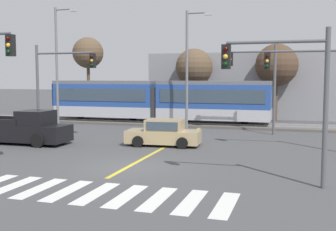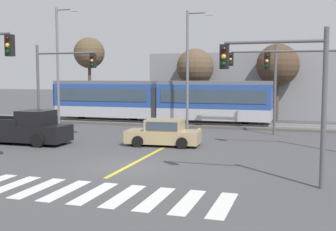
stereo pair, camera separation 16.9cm
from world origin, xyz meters
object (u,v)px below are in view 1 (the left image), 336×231
object	(u,v)px
traffic_light_far_right	(259,76)
bare_tree_west	(194,68)
sedan_crossing	(164,133)
traffic_light_near_right	(287,83)
pickup_truck	(26,130)
street_lamp_west	(58,59)
traffic_light_mid_right	(316,79)
light_rail_tram	(158,99)
street_lamp_centre	(189,63)
traffic_light_mid_left	(57,77)
bare_tree_far_west	(88,53)
bare_tree_east	(277,65)

from	to	relation	value
traffic_light_far_right	bare_tree_west	bearing A→B (deg)	125.46
sedan_crossing	traffic_light_near_right	xyz separation A→B (m)	(6.87, -7.26, 3.02)
pickup_truck	street_lamp_west	world-z (taller)	street_lamp_west
sedan_crossing	traffic_light_mid_right	distance (m)	8.76
light_rail_tram	street_lamp_centre	distance (m)	5.29
traffic_light_near_right	street_lamp_centre	bearing A→B (deg)	115.90
traffic_light_mid_right	street_lamp_centre	xyz separation A→B (m)	(-8.61, 7.32, 1.15)
traffic_light_mid_left	bare_tree_far_west	bearing A→B (deg)	110.11
light_rail_tram	traffic_light_mid_right	world-z (taller)	traffic_light_mid_right
street_lamp_west	bare_tree_west	bearing A→B (deg)	39.17
traffic_light_near_right	street_lamp_centre	size ratio (longest dim) A/B	0.64
traffic_light_mid_right	traffic_light_mid_left	distance (m)	15.68
traffic_light_mid_right	traffic_light_mid_left	bearing A→B (deg)	177.65
sedan_crossing	bare_tree_west	world-z (taller)	bare_tree_west
sedan_crossing	street_lamp_west	xyz separation A→B (m)	(-11.61, 8.08, 4.66)
traffic_light_mid_left	bare_tree_far_west	xyz separation A→B (m)	(-5.37, 14.68, 2.35)
street_lamp_west	street_lamp_centre	world-z (taller)	street_lamp_west
bare_tree_far_west	traffic_light_mid_right	bearing A→B (deg)	-36.06
bare_tree_east	sedan_crossing	bearing A→B (deg)	-109.44
bare_tree_west	bare_tree_east	size ratio (longest dim) A/B	0.96
sedan_crossing	traffic_light_far_right	distance (m)	8.71
bare_tree_far_west	street_lamp_west	bearing A→B (deg)	-80.68
light_rail_tram	bare_tree_east	distance (m)	11.08
street_lamp_west	bare_tree_east	xyz separation A→B (m)	(17.16, 7.66, -0.41)
street_lamp_centre	traffic_light_mid_right	bearing A→B (deg)	-40.40
light_rail_tram	pickup_truck	xyz separation A→B (m)	(-4.12, -12.27, -1.21)
traffic_light_near_right	traffic_light_far_right	world-z (taller)	traffic_light_far_right
sedan_crossing	traffic_light_far_right	bearing A→B (deg)	53.81
sedan_crossing	bare_tree_east	distance (m)	17.23
light_rail_tram	street_lamp_centre	bearing A→B (deg)	-39.92
traffic_light_mid_right	traffic_light_near_right	size ratio (longest dim) A/B	1.00
light_rail_tram	street_lamp_west	size ratio (longest dim) A/B	1.93
sedan_crossing	street_lamp_centre	size ratio (longest dim) A/B	0.49
traffic_light_far_right	street_lamp_west	bearing A→B (deg)	174.53
traffic_light_mid_left	street_lamp_centre	xyz separation A→B (m)	(7.06, 6.68, 1.01)
pickup_truck	bare_tree_east	size ratio (longest dim) A/B	0.79
traffic_light_far_right	street_lamp_west	distance (m)	16.50
light_rail_tram	traffic_light_near_right	size ratio (longest dim) A/B	3.29
sedan_crossing	bare_tree_east	xyz separation A→B (m)	(5.56, 15.74, 4.25)
sedan_crossing	street_lamp_west	bearing A→B (deg)	145.16
traffic_light_far_right	street_lamp_centre	distance (m)	5.43
pickup_truck	bare_tree_east	world-z (taller)	bare_tree_east
traffic_light_mid_left	traffic_light_near_right	bearing A→B (deg)	-30.14
sedan_crossing	street_lamp_west	size ratio (longest dim) A/B	0.45
traffic_light_near_right	sedan_crossing	bearing A→B (deg)	133.39
light_rail_tram	street_lamp_west	xyz separation A→B (m)	(-7.78, -2.52, 3.32)
bare_tree_east	light_rail_tram	bearing A→B (deg)	-151.25
sedan_crossing	bare_tree_far_west	size ratio (longest dim) A/B	0.55
traffic_light_mid_right	bare_tree_far_west	world-z (taller)	bare_tree_far_west
bare_tree_east	street_lamp_centre	bearing A→B (deg)	-126.85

